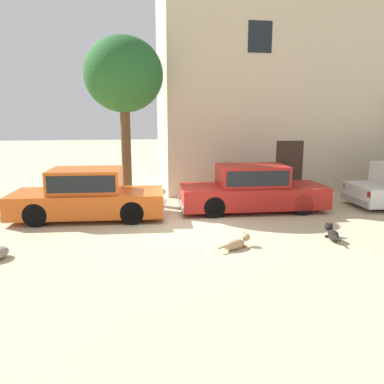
# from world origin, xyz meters

# --- Properties ---
(ground_plane) EXTENTS (80.00, 80.00, 0.00)m
(ground_plane) POSITION_xyz_m (0.00, 0.00, 0.00)
(ground_plane) COLOR #CCB78E
(parked_sedan_nearest) EXTENTS (4.69, 2.03, 1.51)m
(parked_sedan_nearest) POSITION_xyz_m (-2.68, 1.13, 0.74)
(parked_sedan_nearest) COLOR #D15619
(parked_sedan_nearest) RESTS_ON ground_plane
(parked_sedan_second) EXTENTS (4.86, 1.90, 1.50)m
(parked_sedan_second) POSITION_xyz_m (2.49, 1.30, 0.73)
(parked_sedan_second) COLOR #AD1E19
(parked_sedan_second) RESTS_ON ground_plane
(apartment_block) EXTENTS (13.59, 5.44, 8.66)m
(apartment_block) POSITION_xyz_m (6.77, 6.35, 4.33)
(apartment_block) COLOR beige
(apartment_block) RESTS_ON ground_plane
(stray_dog_spotted) EXTENTS (0.95, 0.56, 0.35)m
(stray_dog_spotted) POSITION_xyz_m (1.03, -2.16, 0.13)
(stray_dog_spotted) COLOR tan
(stray_dog_spotted) RESTS_ON ground_plane
(stray_dog_tan) EXTENTS (0.33, 1.02, 0.38)m
(stray_dog_tan) POSITION_xyz_m (3.55, -1.93, 0.17)
(stray_dog_tan) COLOR black
(stray_dog_tan) RESTS_ON ground_plane
(acacia_tree_left) EXTENTS (2.65, 2.39, 5.67)m
(acacia_tree_left) POSITION_xyz_m (-1.53, 3.11, 4.34)
(acacia_tree_left) COLOR brown
(acacia_tree_left) RESTS_ON ground_plane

